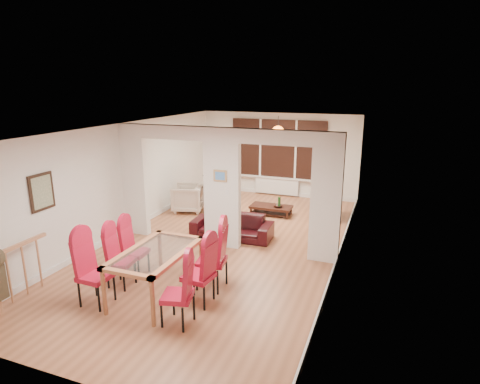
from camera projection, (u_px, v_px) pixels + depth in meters
The scene contains 24 objects.
floor at pixel (223, 245), 8.88m from camera, with size 5.00×9.00×0.01m, color #A46442.
room_walls at pixel (222, 189), 8.54m from camera, with size 5.00×9.00×2.60m, color silver, non-canonical shape.
divider_wall at pixel (222, 189), 8.54m from camera, with size 5.00×0.18×2.60m, color white.
bay_window_blinds at pixel (278, 149), 12.50m from camera, with size 3.00×0.08×1.80m, color black.
radiator at pixel (277, 186), 12.78m from camera, with size 1.40×0.08×0.50m, color white.
pendant_light at pixel (278, 132), 11.20m from camera, with size 0.36×0.36×0.36m, color orange.
stair_newel at pixel (21, 266), 6.61m from camera, with size 0.40×1.20×1.10m, color #B57953, non-canonical shape.
wall_poster at pixel (42, 192), 7.14m from camera, with size 0.04×0.52×0.67m, color gray.
pillar_photo at pixel (220, 176), 8.37m from camera, with size 0.30×0.03×0.25m, color #4C8CD8.
dining_table at pixel (157, 273), 6.70m from camera, with size 0.96×1.72×0.80m, color #9F5D3A, non-canonical shape.
dining_chair_la at pixel (95, 271), 6.39m from camera, with size 0.46×0.46×1.15m, color #A8112B, non-canonical shape.
dining_chair_lb at pixel (120, 259), 6.99m from camera, with size 0.41×0.41×1.03m, color #A8112B, non-canonical shape.
dining_chair_lc at pixel (135, 249), 7.40m from camera, with size 0.41×0.41×1.02m, color #A8112B, non-canonical shape.
dining_chair_ra at pixel (177, 291), 5.86m from camera, with size 0.43×0.43×1.07m, color #A8112B, non-canonical shape.
dining_chair_rb at pixel (198, 272), 6.42m from camera, with size 0.44×0.44×1.11m, color #A8112B, non-canonical shape.
dining_chair_rc at pixel (211, 256), 6.91m from camera, with size 0.47×0.47×1.18m, color #A8112B, non-canonical shape.
sofa at pixel (232, 226), 9.29m from camera, with size 1.86×0.73×0.54m, color black.
armchair at pixel (188, 198), 11.19m from camera, with size 0.83×0.80×0.75m, color beige.
person at pixel (211, 180), 10.87m from camera, with size 0.45×0.69×1.89m, color black.
television at pixel (333, 208), 10.68m from camera, with size 0.12×0.93×0.54m, color black.
coffee_table at pixel (271, 210), 10.93m from camera, with size 1.12×0.56×0.26m, color black, non-canonical shape.
bottle at pixel (279, 202), 10.71m from camera, with size 0.07×0.07×0.30m, color #143F19.
bowl at pixel (278, 206), 10.76m from camera, with size 0.24×0.24×0.06m, color black.
shoes at pixel (217, 247), 8.67m from camera, with size 0.25×0.28×0.11m, color black, non-canonical shape.
Camera 1 is at (3.27, -7.60, 3.47)m, focal length 30.00 mm.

